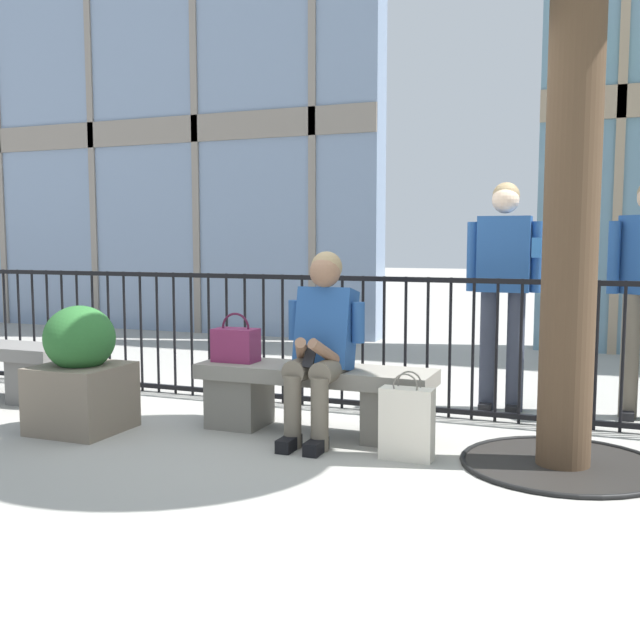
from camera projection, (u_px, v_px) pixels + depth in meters
ground_plane at (315, 433)px, 4.98m from camera, size 60.00×60.00×0.00m
stone_bench at (314, 393)px, 4.95m from camera, size 1.60×0.44×0.45m
seated_person_with_phone at (321, 340)px, 4.76m from camera, size 0.52×0.66×1.21m
handbag_on_bench at (236, 344)px, 5.12m from camera, size 0.30×0.18×0.34m
shopping_bag at (407, 423)px, 4.35m from camera, size 0.31×0.13×0.52m
bystander_further_back at (504, 278)px, 5.56m from camera, size 0.55×0.27×1.71m
plaza_railing at (352, 342)px, 5.64m from camera, size 9.77×0.04×1.02m
planter at (81, 373)px, 5.00m from camera, size 0.55×0.55×0.85m
building_facade_left at (49, 22)px, 11.07m from camera, size 10.35×0.43×9.00m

